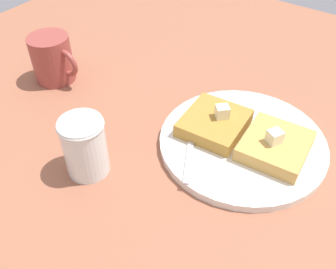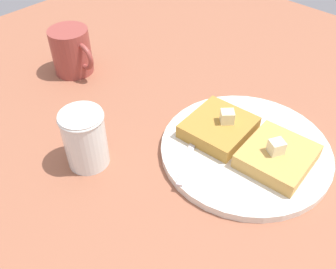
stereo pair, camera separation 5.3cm
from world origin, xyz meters
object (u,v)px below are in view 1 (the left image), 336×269
Objects in this scene: plate at (242,142)px; coffee_mug at (53,59)px; syrup_jar at (85,149)px; fork at (192,138)px.

coffee_mug reaches higher than plate.
plate is 2.49× the size of coffee_mug.
syrup_jar is 0.87× the size of coffee_mug.
plate is at bearing 6.34° from coffee_mug.
syrup_jar is at bearing -31.69° from coffee_mug.
fork reaches higher than plate.
fork is at bearing -144.53° from plate.
fork is at bearing -0.81° from coffee_mug.
coffee_mug is at bearing -173.66° from plate.
syrup_jar reaches higher than fork.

